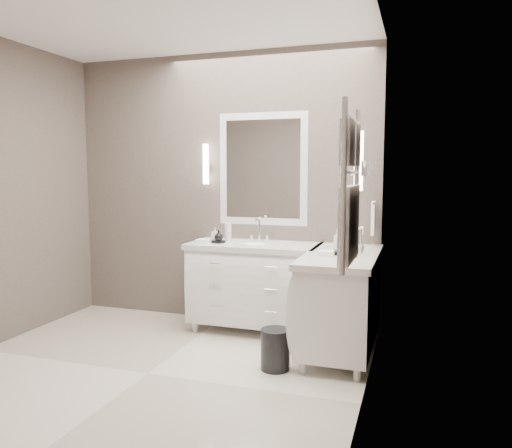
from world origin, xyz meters
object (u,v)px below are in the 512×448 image
(vanity_right, at_px, (341,296))
(waste_bin, at_px, (275,349))
(towel_ladder, at_px, (350,196))
(vanity_back, at_px, (254,281))

(vanity_right, relative_size, waste_bin, 3.91)
(vanity_right, relative_size, towel_ladder, 1.38)
(waste_bin, bearing_deg, towel_ladder, -50.20)
(vanity_back, distance_m, towel_ladder, 2.16)
(vanity_right, distance_m, waste_bin, 0.75)
(vanity_back, bearing_deg, towel_ladder, -55.90)
(vanity_back, bearing_deg, waste_bin, -61.94)
(towel_ladder, bearing_deg, vanity_right, 99.84)
(waste_bin, bearing_deg, vanity_back, 118.06)
(vanity_right, height_order, towel_ladder, towel_ladder)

